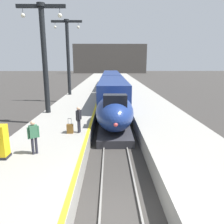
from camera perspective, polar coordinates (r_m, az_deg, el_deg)
ground_plane at (r=8.54m, az=2.34°, el=-26.80°), size 260.00×260.00×0.00m
platform_left at (r=31.89m, az=-7.34°, el=4.11°), size 4.80×110.00×1.05m
platform_right at (r=31.99m, az=7.26°, el=4.14°), size 4.80×110.00×1.05m
platform_left_safety_stripe at (r=31.63m, az=-3.25°, el=5.10°), size 0.20×107.80×0.01m
rail_main_left at (r=34.47m, az=-1.34°, el=4.11°), size 0.08×110.00×0.12m
rail_main_right at (r=34.49m, az=1.16°, el=4.12°), size 0.08×110.00×0.12m
highspeed_train_main at (r=31.06m, az=-0.02°, el=6.61°), size 2.92×37.18×3.60m
station_column_mid at (r=19.68m, az=-17.66°, el=15.59°), size 4.00×0.68×9.08m
station_column_far at (r=30.30m, az=-11.65°, el=15.60°), size 4.00×0.68×9.81m
passenger_near_edge at (r=13.76m, az=-8.84°, el=-1.50°), size 0.32×0.55×1.69m
passenger_mid_platform at (r=11.13m, az=-20.15°, el=-5.70°), size 0.49×0.40×1.69m
rolling_suitcase at (r=13.90m, az=-11.11°, el=-4.38°), size 0.40×0.22×0.98m
terminus_back_wall at (r=108.55m, az=-0.56°, el=13.97°), size 36.00×2.00×14.00m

